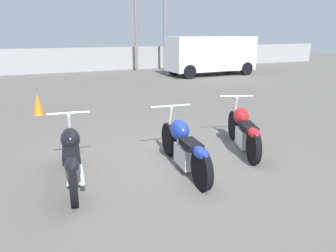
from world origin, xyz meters
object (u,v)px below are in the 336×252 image
Objects in this scene: traffic_cone_near at (38,107)px; traffic_cone_far at (38,101)px; motorcycle_slot_0 at (72,158)px; motorcycle_slot_2 at (244,130)px; motorcycle_slot_1 at (184,146)px; parked_van at (211,54)px.

traffic_cone_near is 0.93× the size of traffic_cone_far.
motorcycle_slot_0 is 1.03× the size of motorcycle_slot_2.
motorcycle_slot_0 is 5.77m from traffic_cone_far.
motorcycle_slot_2 reaches higher than traffic_cone_far.
motorcycle_slot_1 is 1.11× the size of motorcycle_slot_2.
motorcycle_slot_0 reaches higher than motorcycle_slot_2.
traffic_cone_near is at bearing 121.27° from parked_van.
motorcycle_slot_1 reaches higher than traffic_cone_near.
motorcycle_slot_0 is 14.11m from parked_van.
motorcycle_slot_0 is 4.97m from traffic_cone_near.
motorcycle_slot_0 is 4.63× the size of traffic_cone_near.
parked_van is at bearing 31.67° from traffic_cone_near.
motorcycle_slot_1 is 4.98× the size of traffic_cone_near.
motorcycle_slot_0 reaches higher than motorcycle_slot_1.
motorcycle_slot_0 is 3.28m from motorcycle_slot_2.
motorcycle_slot_1 is 0.44× the size of parked_van.
motorcycle_slot_1 is at bearing 145.56° from parked_van.
parked_van reaches higher than traffic_cone_near.
traffic_cone_far is (-3.37, 5.64, -0.19)m from motorcycle_slot_2.
parked_van is at bearing 62.83° from motorcycle_slot_1.
parked_van is at bearing 82.94° from motorcycle_slot_2.
motorcycle_slot_1 is (1.77, -0.25, -0.00)m from motorcycle_slot_0.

